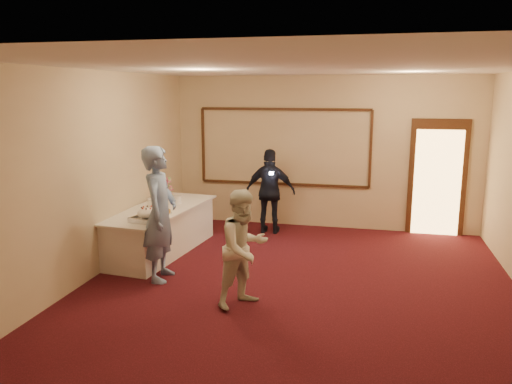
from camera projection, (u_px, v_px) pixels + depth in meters
floor at (296, 293)px, 6.80m from camera, size 7.00×7.00×0.00m
room_walls at (298, 145)px, 6.40m from camera, size 6.04×7.04×3.02m
wall_molding at (284, 147)px, 9.97m from camera, size 3.45×0.04×1.55m
doorway at (437, 179)px, 9.40m from camera, size 1.05×0.07×2.20m
buffet_table at (160, 230)px, 8.45m from camera, size 1.24×2.61×0.77m
pavlova_tray at (148, 215)px, 7.57m from camera, size 0.47×0.60×0.20m
cupcake_stand at (167, 190)px, 9.14m from camera, size 0.29×0.29×0.42m
plate_stack_a at (153, 203)px, 8.34m from camera, size 0.21×0.21×0.17m
plate_stack_b at (177, 200)px, 8.68m from camera, size 0.17×0.17×0.14m
tart at (163, 212)px, 7.99m from camera, size 0.29×0.29×0.06m
man at (160, 214)px, 7.13m from camera, size 0.54×0.76×1.95m
woman at (244, 248)px, 6.28m from camera, size 0.89×0.93×1.51m
guest at (270, 191)px, 9.53m from camera, size 0.96×0.42×1.63m
camera_flash at (271, 173)px, 9.20m from camera, size 0.08×0.06×0.05m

